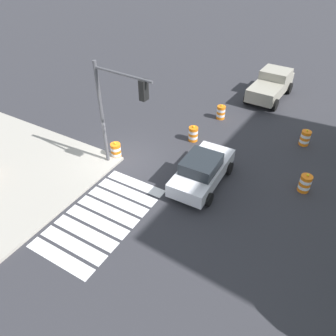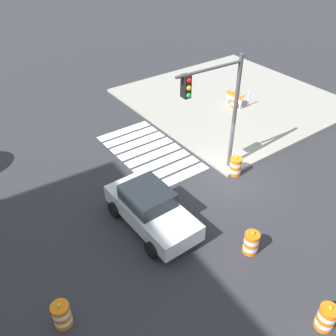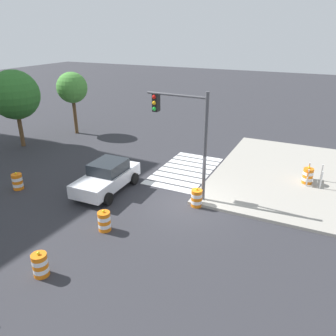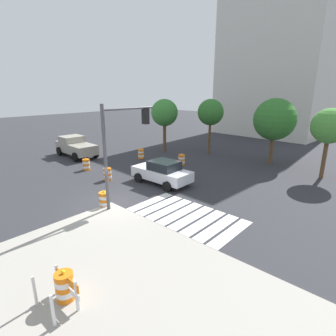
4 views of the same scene
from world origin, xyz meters
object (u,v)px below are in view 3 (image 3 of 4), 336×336
(traffic_barrel_median_near, at_px, (40,265))
(traffic_barrel_far_curb, at_px, (17,182))
(traffic_barrel_on_sidewalk, at_px, (308,176))
(traffic_light_pole, at_px, (184,126))
(street_tree_corner_lot, at_px, (72,88))
(construction_barricade, at_px, (311,173))
(sports_car, at_px, (107,177))
(traffic_barrel_near_corner, at_px, (197,198))
(traffic_barrel_median_far, at_px, (104,221))
(street_tree_streetside_mid, at_px, (15,95))

(traffic_barrel_median_near, bearing_deg, traffic_barrel_far_curb, 53.55)
(traffic_barrel_on_sidewalk, relative_size, traffic_light_pole, 0.19)
(traffic_light_pole, distance_m, street_tree_corner_lot, 14.59)
(traffic_barrel_median_near, height_order, construction_barricade, construction_barricade)
(traffic_barrel_far_curb, bearing_deg, construction_barricade, -62.80)
(street_tree_corner_lot, bearing_deg, traffic_light_pole, -118.31)
(sports_car, distance_m, construction_barricade, 11.46)
(sports_car, bearing_deg, traffic_light_pole, -75.78)
(sports_car, bearing_deg, traffic_barrel_near_corner, -85.36)
(traffic_barrel_on_sidewalk, bearing_deg, traffic_barrel_far_curb, 116.99)
(traffic_barrel_median_far, height_order, street_tree_corner_lot, street_tree_corner_lot)
(sports_car, xyz_separation_m, traffic_light_pole, (1.03, -4.08, 3.10))
(traffic_barrel_on_sidewalk, height_order, street_tree_streetside_mid, street_tree_streetside_mid)
(traffic_light_pole, bearing_deg, construction_barricade, -53.26)
(traffic_barrel_far_curb, xyz_separation_m, street_tree_corner_lot, (9.99, 4.17, 3.37))
(street_tree_streetside_mid, height_order, street_tree_corner_lot, street_tree_streetside_mid)
(traffic_barrel_near_corner, distance_m, traffic_barrel_on_sidewalk, 6.91)
(traffic_barrel_on_sidewalk, bearing_deg, traffic_light_pole, 126.54)
(sports_car, height_order, street_tree_streetside_mid, street_tree_streetside_mid)
(traffic_barrel_far_curb, distance_m, street_tree_corner_lot, 11.34)
(sports_car, distance_m, street_tree_streetside_mid, 11.24)
(traffic_barrel_on_sidewalk, height_order, street_tree_corner_lot, street_tree_corner_lot)
(traffic_barrel_median_near, distance_m, street_tree_streetside_mid, 16.23)
(traffic_barrel_median_near, bearing_deg, sports_car, 15.12)
(traffic_light_pole, bearing_deg, traffic_barrel_on_sidewalk, -53.46)
(traffic_barrel_on_sidewalk, xyz_separation_m, construction_barricade, (0.14, -0.15, 0.12))
(traffic_barrel_far_curb, height_order, construction_barricade, construction_barricade)
(traffic_light_pole, bearing_deg, traffic_barrel_median_near, 163.98)
(sports_car, height_order, construction_barricade, sports_car)
(traffic_barrel_far_curb, bearing_deg, traffic_barrel_on_sidewalk, -63.01)
(street_tree_streetside_mid, bearing_deg, traffic_barrel_on_sidewalk, -84.76)
(sports_car, distance_m, traffic_barrel_on_sidewalk, 11.27)
(traffic_barrel_median_far, bearing_deg, street_tree_corner_lot, 44.03)
(sports_car, relative_size, traffic_light_pole, 0.79)
(construction_barricade, bearing_deg, traffic_barrel_near_corner, 135.65)
(construction_barricade, bearing_deg, traffic_barrel_far_curb, 117.20)
(traffic_barrel_median_near, height_order, traffic_barrel_on_sidewalk, traffic_barrel_on_sidewalk)
(traffic_barrel_near_corner, distance_m, traffic_barrel_median_near, 7.90)
(traffic_barrel_on_sidewalk, distance_m, street_tree_corner_lot, 19.13)
(traffic_barrel_far_curb, height_order, street_tree_corner_lot, street_tree_corner_lot)
(traffic_barrel_median_near, xyz_separation_m, traffic_barrel_far_curb, (4.75, 6.43, 0.00))
(traffic_barrel_near_corner, height_order, street_tree_streetside_mid, street_tree_streetside_mid)
(traffic_barrel_median_near, relative_size, traffic_barrel_on_sidewalk, 1.00)
(sports_car, bearing_deg, traffic_barrel_on_sidewalk, -61.62)
(traffic_light_pole, relative_size, street_tree_corner_lot, 1.08)
(traffic_barrel_near_corner, xyz_separation_m, construction_barricade, (5.08, -4.97, 0.27))
(traffic_barrel_median_far, relative_size, construction_barricade, 0.78)
(traffic_barrel_median_far, distance_m, traffic_light_pole, 5.91)
(traffic_barrel_near_corner, height_order, traffic_barrel_median_near, same)
(traffic_barrel_near_corner, xyz_separation_m, traffic_barrel_on_sidewalk, (4.94, -4.82, 0.15))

